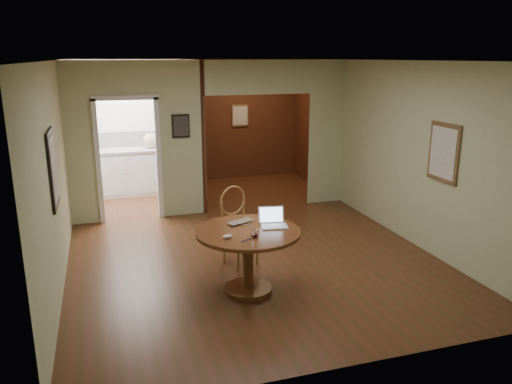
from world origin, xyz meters
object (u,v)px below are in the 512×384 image
object	(u,v)px
dining_table	(248,246)
open_laptop	(273,221)
chair	(237,221)
closed_laptop	(243,223)

from	to	relation	value
dining_table	open_laptop	size ratio (longest dim) A/B	3.59
chair	closed_laptop	size ratio (longest dim) A/B	3.19
dining_table	open_laptop	world-z (taller)	open_laptop
open_laptop	closed_laptop	size ratio (longest dim) A/B	1.03
dining_table	closed_laptop	distance (m)	0.32
open_laptop	dining_table	bearing A→B (deg)	-155.20
chair	open_laptop	world-z (taller)	chair
closed_laptop	chair	bearing A→B (deg)	55.96
open_laptop	closed_laptop	distance (m)	0.37
chair	closed_laptop	world-z (taller)	chair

